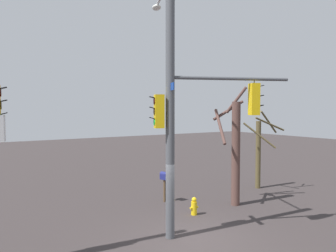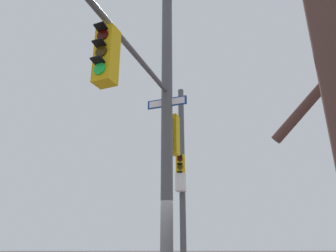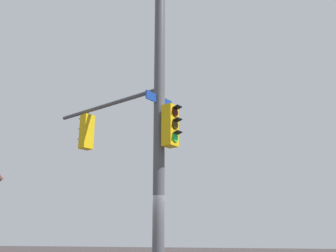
% 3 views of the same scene
% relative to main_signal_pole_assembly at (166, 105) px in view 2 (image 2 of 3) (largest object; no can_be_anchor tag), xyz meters
% --- Properties ---
extents(main_signal_pole_assembly, '(4.60, 4.59, 9.08)m').
position_rel_main_signal_pole_assembly_xyz_m(main_signal_pole_assembly, '(0.00, 0.00, 0.00)').
color(main_signal_pole_assembly, '#4C4F54').
rests_on(main_signal_pole_assembly, ground).
extents(secondary_pole_assembly, '(0.80, 0.47, 8.25)m').
position_rel_main_signal_pole_assembly_xyz_m(secondary_pole_assembly, '(-5.77, 0.74, -0.68)').
color(secondary_pole_assembly, '#4C4F54').
rests_on(secondary_pole_assembly, ground).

